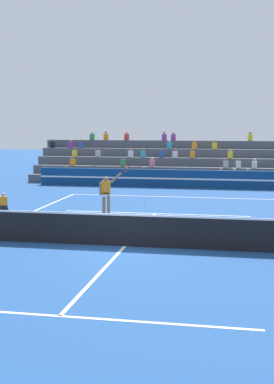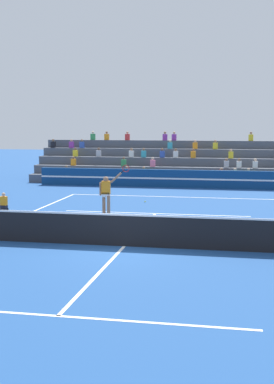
{
  "view_description": "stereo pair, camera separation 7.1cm",
  "coord_description": "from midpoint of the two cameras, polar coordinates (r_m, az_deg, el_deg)",
  "views": [
    {
      "loc": [
        3.55,
        -16.54,
        3.96
      ],
      "look_at": [
        -0.59,
        5.2,
        1.1
      ],
      "focal_mm": 50.0,
      "sensor_mm": 36.0,
      "label": 1
    },
    {
      "loc": [
        3.62,
        -16.53,
        3.96
      ],
      "look_at": [
        -0.59,
        5.2,
        1.1
      ],
      "focal_mm": 50.0,
      "sensor_mm": 36.0,
      "label": 2
    }
  ],
  "objects": [
    {
      "name": "ground_plane",
      "position": [
        17.38,
        -1.42,
        -5.81
      ],
      "size": [
        120.0,
        120.0,
        0.0
      ],
      "primitive_type": "plane",
      "color": "navy"
    },
    {
      "name": "ball_kid_courtside",
      "position": [
        24.91,
        -14.12,
        -1.24
      ],
      "size": [
        0.3,
        0.36,
        0.84
      ],
      "color": "black",
      "rests_on": "ground"
    },
    {
      "name": "sponsor_banner_wall",
      "position": [
        33.13,
        4.5,
        1.43
      ],
      "size": [
        18.0,
        0.26,
        1.1
      ],
      "color": "navy",
      "rests_on": "ground"
    },
    {
      "name": "bleacher_stand",
      "position": [
        36.85,
        5.17,
        2.75
      ],
      "size": [
        20.52,
        4.75,
        3.38
      ],
      "color": "#4C515B",
      "rests_on": "ground"
    },
    {
      "name": "tennis_player",
      "position": [
        22.74,
        -3.34,
        -0.18
      ],
      "size": [
        1.36,
        0.33,
        2.28
      ],
      "color": "#9E7051",
      "rests_on": "ground"
    },
    {
      "name": "court_lines",
      "position": [
        17.38,
        -1.42,
        -5.8
      ],
      "size": [
        11.1,
        23.9,
        0.01
      ],
      "color": "white",
      "rests_on": "ground"
    },
    {
      "name": "tennis_ball",
      "position": [
        26.89,
        0.76,
        -1.03
      ],
      "size": [
        0.07,
        0.07,
        0.07
      ],
      "primitive_type": "sphere",
      "color": "#C6DB33",
      "rests_on": "ground"
    },
    {
      "name": "tennis_net",
      "position": [
        17.26,
        -1.43,
        -4.05
      ],
      "size": [
        12.0,
        0.1,
        1.1
      ],
      "color": "slate",
      "rests_on": "ground"
    }
  ]
}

